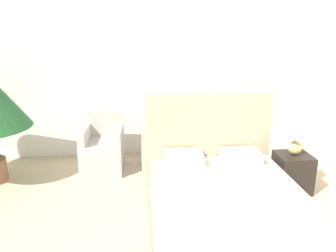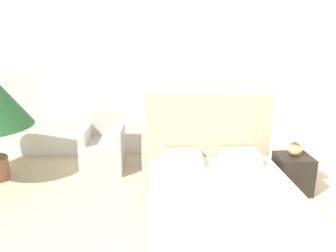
# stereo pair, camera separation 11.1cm
# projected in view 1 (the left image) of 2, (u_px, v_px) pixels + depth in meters

# --- Properties ---
(wall_back) EXTENTS (10.00, 0.06, 2.90)m
(wall_back) POSITION_uv_depth(u_px,v_px,m) (145.00, 69.00, 5.29)
(wall_back) COLOR white
(wall_back) RESTS_ON ground_plane
(bed) EXTENTS (1.66, 2.19, 1.27)m
(bed) POSITION_uv_depth(u_px,v_px,m) (226.00, 205.00, 3.50)
(bed) COLOR #8C7A5B
(bed) RESTS_ON ground_plane
(armchair_near_window_left) EXTENTS (0.62, 0.67, 0.86)m
(armchair_near_window_left) POSITION_uv_depth(u_px,v_px,m) (103.00, 151.00, 4.95)
(armchair_near_window_left) COLOR #B7B2A8
(armchair_near_window_left) RESTS_ON ground_plane
(armchair_near_window_right) EXTENTS (0.66, 0.70, 0.86)m
(armchair_near_window_right) POSITION_uv_depth(u_px,v_px,m) (163.00, 149.00, 5.03)
(armchair_near_window_right) COLOR #B7B2A8
(armchair_near_window_right) RESTS_ON ground_plane
(nightstand) EXTENTS (0.43, 0.42, 0.50)m
(nightstand) POSITION_uv_depth(u_px,v_px,m) (292.00, 172.00, 4.31)
(nightstand) COLOR black
(nightstand) RESTS_ON ground_plane
(table_lamp) EXTENTS (0.32, 0.32, 0.47)m
(table_lamp) POSITION_uv_depth(u_px,v_px,m) (297.00, 132.00, 4.17)
(table_lamp) COLOR tan
(table_lamp) RESTS_ON nightstand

